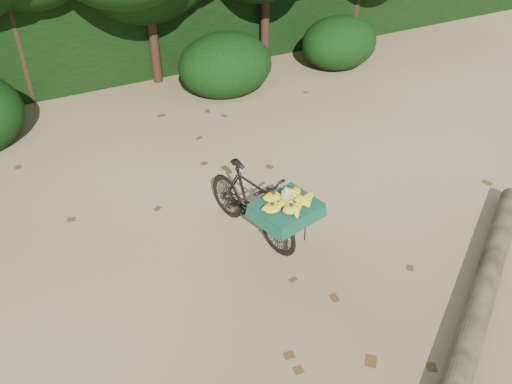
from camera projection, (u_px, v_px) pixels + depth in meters
ground at (262, 250)px, 6.50m from camera, size 80.00×80.00×0.00m
vendor_bicycle at (253, 203)px, 6.46m from camera, size 0.92×1.75×0.95m
fallen_log at (486, 283)px, 5.87m from camera, size 3.20×2.24×0.26m
hedge_backdrop at (112, 24)px, 10.54m from camera, size 26.00×1.80×1.80m
bush_clumps at (174, 78)px, 9.54m from camera, size 8.80×1.70×0.90m
leaf_litter at (239, 220)px, 6.97m from camera, size 7.00×7.30×0.01m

